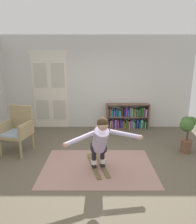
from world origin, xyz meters
The scene contains 9 objects.
ground_plane centered at (0.00, 0.00, 0.00)m, with size 7.20×7.20×0.00m, color brown.
back_wall centered at (0.00, 2.60, 1.45)m, with size 6.00×0.10×2.90m, color silver.
double_door centered at (-1.51, 2.54, 1.23)m, with size 1.22×0.05×2.45m.
rug centered at (0.02, -0.04, 0.00)m, with size 2.28×1.57×0.01m, color #A0776B.
bookshelf centered at (0.96, 2.39, 0.36)m, with size 1.36×0.30×0.82m.
wicker_chair centered at (-1.90, 0.72, 0.58)m, with size 0.71×0.71×1.10m.
potted_plant centered at (2.11, 0.65, 0.60)m, with size 0.45×0.43×0.89m.
skis_pair centered at (0.01, -0.01, 0.02)m, with size 0.50×1.01×0.07m.
person_skier centered at (0.06, -0.22, 0.69)m, with size 1.45×0.81×1.09m.
Camera 1 is at (0.02, -3.76, 2.14)m, focal length 31.91 mm.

